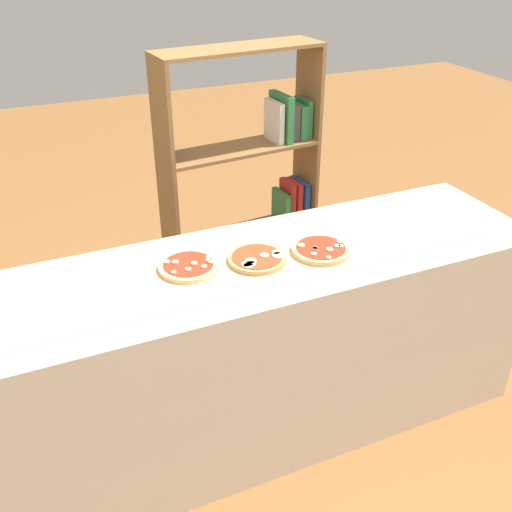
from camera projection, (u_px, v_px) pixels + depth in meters
name	position (u px, v px, depth m)	size (l,w,h in m)	color
ground_plane	(256.00, 422.00, 2.77)	(12.00, 12.00, 0.00)	brown
counter	(256.00, 348.00, 2.55)	(2.41, 0.66, 0.88)	beige
parchment_paper	(256.00, 260.00, 2.33)	(1.95, 0.42, 0.00)	tan
pizza_mushroom_0	(189.00, 266.00, 2.26)	(0.23, 0.23, 0.03)	#E5C17F
pizza_mozzarella_1	(257.00, 259.00, 2.31)	(0.23, 0.23, 0.03)	tan
pizza_mushroom_2	(321.00, 250.00, 2.37)	(0.24, 0.24, 0.03)	#DBB26B
bookshelf	(259.00, 203.00, 3.28)	(0.87, 0.32, 1.52)	brown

